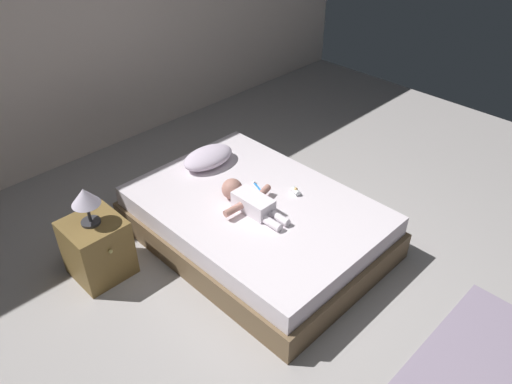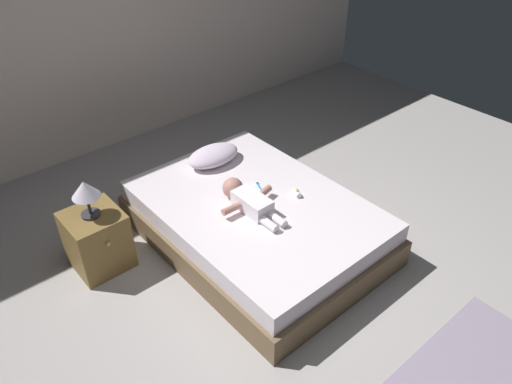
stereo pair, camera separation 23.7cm
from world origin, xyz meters
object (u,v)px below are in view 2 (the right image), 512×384
object	(u,v)px
baby	(247,199)
lamp	(85,191)
baby_bottle	(297,193)
toothbrush	(259,186)
nightstand	(97,240)
pillow	(213,156)
bed	(256,222)

from	to	relation	value
baby	lamp	size ratio (longest dim) A/B	2.15
baby	baby_bottle	bearing A→B (deg)	-20.20
toothbrush	nightstand	size ratio (longest dim) A/B	0.29
toothbrush	pillow	bearing A→B (deg)	95.73
bed	nightstand	world-z (taller)	nightstand
pillow	baby	size ratio (longest dim) A/B	0.77
bed	baby_bottle	size ratio (longest dim) A/B	20.90
bed	baby_bottle	distance (m)	0.42
lamp	bed	bearing A→B (deg)	-27.67
baby_bottle	bed	bearing A→B (deg)	154.74
baby	baby_bottle	xyz separation A→B (m)	(0.41, -0.15, -0.04)
baby	nightstand	xyz separation A→B (m)	(-1.03, 0.59, -0.23)
pillow	toothbrush	xyz separation A→B (m)	(0.06, -0.56, -0.06)
nightstand	baby_bottle	world-z (taller)	nightstand
lamp	baby_bottle	world-z (taller)	lamp
pillow	bed	bearing A→B (deg)	-98.19
pillow	lamp	size ratio (longest dim) A/B	1.64
bed	pillow	bearing A→B (deg)	81.81
bed	nightstand	bearing A→B (deg)	152.33
nightstand	baby_bottle	size ratio (longest dim) A/B	5.05
bed	baby	xyz separation A→B (m)	(-0.09, 0.00, 0.28)
nightstand	toothbrush	bearing A→B (deg)	-19.03
baby	toothbrush	bearing A→B (deg)	30.29
pillow	baby_bottle	distance (m)	0.88
lamp	baby_bottle	size ratio (longest dim) A/B	3.12
pillow	nightstand	xyz separation A→B (m)	(-1.23, -0.12, -0.23)
bed	nightstand	xyz separation A→B (m)	(-1.12, 0.59, 0.05)
pillow	toothbrush	size ratio (longest dim) A/B	3.55
bed	pillow	world-z (taller)	pillow
baby_bottle	lamp	bearing A→B (deg)	152.85
nightstand	lamp	world-z (taller)	lamp
nightstand	baby	bearing A→B (deg)	-29.68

